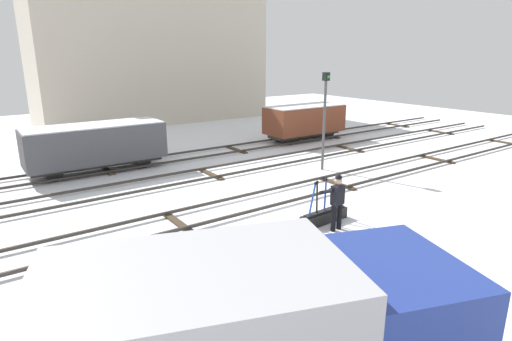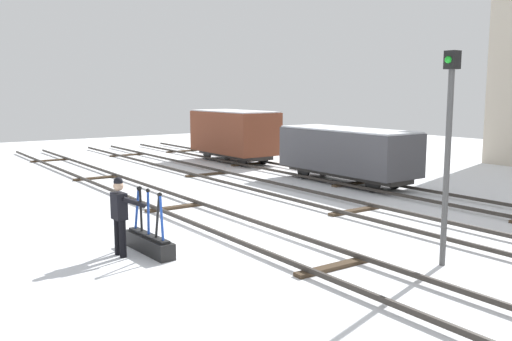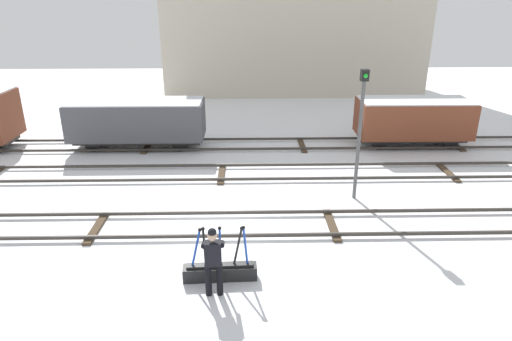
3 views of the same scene
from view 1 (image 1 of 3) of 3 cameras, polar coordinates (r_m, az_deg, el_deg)
ground_plane at (r=15.10m, az=1.55°, el=-4.24°), size 60.00×60.00×0.00m
track_main_line at (r=15.07m, az=1.55°, el=-3.86°), size 44.00×1.94×0.18m
track_siding_near at (r=18.39m, az=-6.21°, el=-0.29°), size 44.00×1.94×0.18m
track_siding_far at (r=21.35m, az=-10.70°, el=1.77°), size 44.00×1.94×0.18m
switch_lever_frame at (r=13.36m, az=9.28°, el=-6.01°), size 1.81×0.44×1.45m
rail_worker at (r=12.65m, az=10.96°, el=-3.82°), size 0.55×0.67×1.75m
signal_post at (r=18.91m, az=9.35°, el=7.85°), size 0.24×0.32×4.36m
apartment_building at (r=34.43m, az=-14.04°, el=15.64°), size 17.56×6.48×10.74m
freight_car_mid_siding at (r=19.86m, az=-21.03°, el=3.34°), size 5.88×2.04×2.14m
freight_car_back_track at (r=25.74m, az=6.66°, el=6.88°), size 4.95×2.09×2.13m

